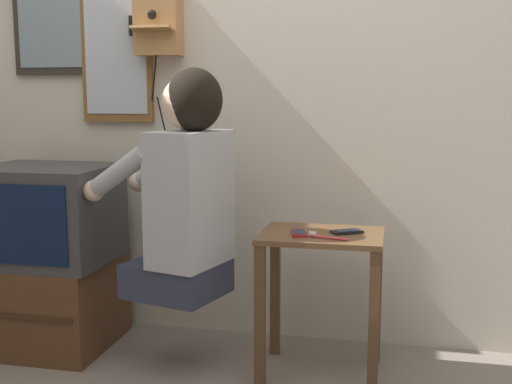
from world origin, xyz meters
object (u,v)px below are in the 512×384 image
Objects in this scene: cell_phone_held at (299,233)px; cell_phone_spare at (347,232)px; framed_picture at (54,20)px; wall_mirror at (116,38)px; toothbrush at (325,237)px; person at (185,187)px; television at (45,214)px; wall_phone_antique at (158,21)px.

cell_phone_held is 0.19m from cell_phone_spare.
framed_picture is 0.66× the size of wall_mirror.
framed_picture reaches higher than toothbrush.
wall_mirror is 5.85× the size of cell_phone_held.
framed_picture is 0.33m from wall_mirror.
cell_phone_held is at bearing -69.05° from person.
framed_picture is at bearing 84.88° from toothbrush.
cell_phone_spare is at bearing -0.61° from television.
person is 5.99× the size of toothbrush.
cell_phone_spare is (0.64, 0.11, -0.17)m from person.
television is 1.27m from toothbrush.
cell_phone_held is at bearing -3.95° from television.
cell_phone_spare is at bearing -13.55° from framed_picture.
television is at bearing -72.86° from framed_picture.
television reaches higher than cell_phone_spare.
television reaches higher than cell_phone_held.
toothbrush is at bearing -6.00° from television.
cell_phone_spare is at bearing -64.77° from person.
framed_picture is (-0.10, 0.33, 0.88)m from television.
cell_phone_spare is (0.18, 0.07, 0.00)m from cell_phone_held.
framed_picture is at bearing 76.05° from person.
wall_phone_antique is at bearing 76.56° from toothbrush.
framed_picture reaches higher than cell_phone_spare.
toothbrush is (0.11, -0.05, 0.00)m from cell_phone_held.
framed_picture is 1.60m from cell_phone_held.
framed_picture is 3.36× the size of toothbrush.
cell_phone_held is at bearing -23.61° from wall_mirror.
framed_picture reaches higher than television.
wall_mirror reaches higher than cell_phone_spare.
person reaches higher than cell_phone_spare.
framed_picture is 1.70m from toothbrush.
toothbrush is (1.05, -0.46, -0.81)m from wall_mirror.
television is (-0.70, 0.12, -0.16)m from person.
cell_phone_held is at bearing -102.19° from cell_phone_spare.
wall_phone_antique is (0.44, 0.29, 0.86)m from television.
cell_phone_spare is (0.90, -0.30, -0.88)m from wall_phone_antique.
person is 0.85m from wall_phone_antique.
toothbrush is at bearing -63.62° from cell_phone_spare.
person is 0.59m from toothbrush.
cell_phone_spare is (1.34, -0.01, -0.02)m from television.
wall_mirror is at bearing 79.85° from toothbrush.
wall_mirror reaches higher than television.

